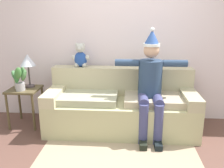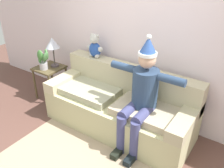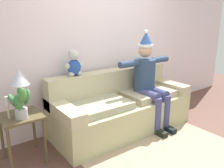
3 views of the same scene
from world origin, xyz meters
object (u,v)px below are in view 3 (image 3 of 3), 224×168
object	(u,v)px
teddy_bear	(74,64)
side_table	(21,124)
potted_plant	(21,103)
candle_tall	(7,104)
couch	(121,107)
person_seated	(149,79)
table_lamp	(20,79)

from	to	relation	value
teddy_bear	side_table	size ratio (longest dim) A/B	0.63
potted_plant	candle_tall	world-z (taller)	potted_plant
couch	teddy_bear	xyz separation A→B (m)	(-0.66, 0.26, 0.73)
couch	potted_plant	distance (m)	1.59
teddy_bear	candle_tall	xyz separation A→B (m)	(-0.99, -0.27, -0.31)
couch	person_seated	xyz separation A→B (m)	(0.42, -0.17, 0.44)
side_table	potted_plant	size ratio (longest dim) A/B	1.61
teddy_bear	table_lamp	xyz separation A→B (m)	(-0.80, -0.15, -0.07)
potted_plant	candle_tall	xyz separation A→B (m)	(-0.13, 0.08, -0.02)
side_table	person_seated	bearing A→B (deg)	-5.42
potted_plant	candle_tall	distance (m)	0.15
table_lamp	candle_tall	size ratio (longest dim) A/B	1.99
person_seated	table_lamp	distance (m)	1.92
table_lamp	candle_tall	xyz separation A→B (m)	(-0.19, -0.11, -0.24)
potted_plant	person_seated	bearing A→B (deg)	-2.37
person_seated	side_table	xyz separation A→B (m)	(-1.94, 0.18, -0.30)
side_table	potted_plant	xyz separation A→B (m)	(-0.00, -0.10, 0.30)
couch	potted_plant	xyz separation A→B (m)	(-1.53, -0.09, 0.44)
couch	teddy_bear	bearing A→B (deg)	158.39
person_seated	teddy_bear	bearing A→B (deg)	158.25
person_seated	potted_plant	distance (m)	1.95
side_table	table_lamp	size ratio (longest dim) A/B	1.16
couch	candle_tall	size ratio (longest dim) A/B	8.41
person_seated	side_table	distance (m)	1.97
potted_plant	candle_tall	bearing A→B (deg)	146.28
side_table	potted_plant	world-z (taller)	potted_plant
teddy_bear	person_seated	bearing A→B (deg)	-21.75
side_table	candle_tall	distance (m)	0.31
table_lamp	potted_plant	xyz separation A→B (m)	(-0.06, -0.20, -0.22)
person_seated	table_lamp	xyz separation A→B (m)	(-1.88, 0.28, 0.22)
teddy_bear	candle_tall	world-z (taller)	teddy_bear
candle_tall	teddy_bear	bearing A→B (deg)	15.07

